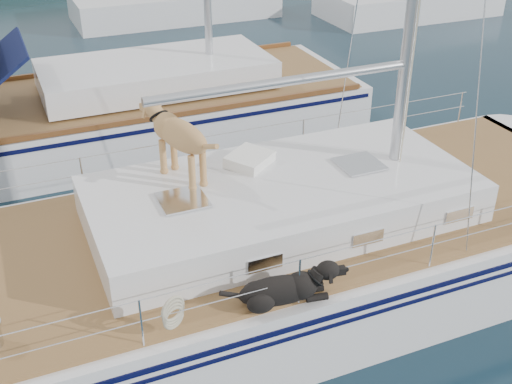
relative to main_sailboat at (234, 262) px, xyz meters
name	(u,v)px	position (x,y,z in m)	size (l,w,h in m)	color
ground	(230,301)	(-0.09, 0.00, -0.68)	(120.00, 120.00, 0.00)	black
main_sailboat	(234,262)	(0.00, 0.00, 0.00)	(12.00, 3.86, 14.01)	silver
neighbor_sailboat	(110,117)	(-0.51, 6.02, -0.05)	(11.00, 3.50, 13.30)	silver
bg_boat_center	(175,5)	(3.91, 16.00, -0.23)	(7.20, 3.00, 11.65)	silver
bg_boat_east	(408,2)	(11.91, 13.00, -0.22)	(6.40, 3.00, 11.65)	silver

